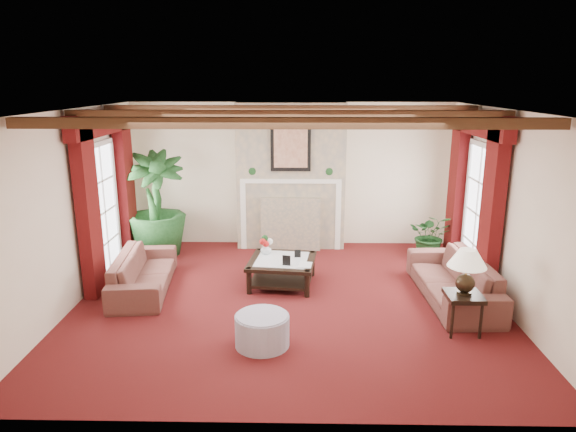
{
  "coord_description": "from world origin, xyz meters",
  "views": [
    {
      "loc": [
        0.13,
        -6.85,
        3.07
      ],
      "look_at": [
        -0.01,
        0.4,
        1.16
      ],
      "focal_mm": 32.0,
      "sensor_mm": 36.0,
      "label": 1
    }
  ],
  "objects_px": {
    "coffee_table": "(282,272)",
    "ottoman": "(262,331)",
    "side_table": "(462,313)",
    "sofa_right": "(454,272)",
    "sofa_left": "(143,266)",
    "potted_palm": "(157,227)"
  },
  "relations": [
    {
      "from": "coffee_table",
      "to": "ottoman",
      "type": "bearing_deg",
      "value": -88.7
    },
    {
      "from": "side_table",
      "to": "ottoman",
      "type": "distance_m",
      "value": 2.52
    },
    {
      "from": "ottoman",
      "to": "sofa_right",
      "type": "bearing_deg",
      "value": 27.95
    },
    {
      "from": "sofa_left",
      "to": "ottoman",
      "type": "distance_m",
      "value": 2.55
    },
    {
      "from": "ottoman",
      "to": "sofa_left",
      "type": "bearing_deg",
      "value": 138.67
    },
    {
      "from": "sofa_right",
      "to": "ottoman",
      "type": "bearing_deg",
      "value": -64.08
    },
    {
      "from": "coffee_table",
      "to": "ottoman",
      "type": "height_order",
      "value": "coffee_table"
    },
    {
      "from": "coffee_table",
      "to": "side_table",
      "type": "relative_size",
      "value": 1.93
    },
    {
      "from": "sofa_right",
      "to": "coffee_table",
      "type": "relative_size",
      "value": 2.15
    },
    {
      "from": "coffee_table",
      "to": "side_table",
      "type": "height_order",
      "value": "side_table"
    },
    {
      "from": "sofa_right",
      "to": "coffee_table",
      "type": "height_order",
      "value": "sofa_right"
    },
    {
      "from": "potted_palm",
      "to": "side_table",
      "type": "bearing_deg",
      "value": -31.76
    },
    {
      "from": "potted_palm",
      "to": "side_table",
      "type": "xyz_separation_m",
      "value": [
        4.6,
        -2.85,
        -0.27
      ]
    },
    {
      "from": "potted_palm",
      "to": "side_table",
      "type": "height_order",
      "value": "potted_palm"
    },
    {
      "from": "sofa_left",
      "to": "sofa_right",
      "type": "height_order",
      "value": "sofa_right"
    },
    {
      "from": "ottoman",
      "to": "potted_palm",
      "type": "bearing_deg",
      "value": 123.14
    },
    {
      "from": "sofa_left",
      "to": "ottoman",
      "type": "height_order",
      "value": "sofa_left"
    },
    {
      "from": "potted_palm",
      "to": "side_table",
      "type": "distance_m",
      "value": 5.42
    },
    {
      "from": "potted_palm",
      "to": "ottoman",
      "type": "relative_size",
      "value": 3.22
    },
    {
      "from": "sofa_right",
      "to": "side_table",
      "type": "height_order",
      "value": "sofa_right"
    },
    {
      "from": "potted_palm",
      "to": "side_table",
      "type": "relative_size",
      "value": 4.08
    },
    {
      "from": "potted_palm",
      "to": "ottoman",
      "type": "distance_m",
      "value": 3.88
    }
  ]
}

